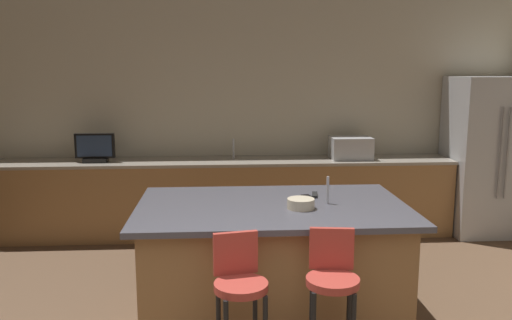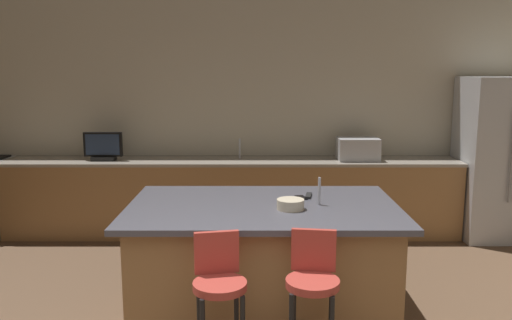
# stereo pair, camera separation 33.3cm
# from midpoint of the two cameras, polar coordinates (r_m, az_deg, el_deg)

# --- Properties ---
(wall_back) EXTENTS (7.60, 0.12, 2.93)m
(wall_back) POSITION_cam_midpoint_polar(r_m,az_deg,el_deg) (6.60, -0.35, 5.28)
(wall_back) COLOR beige
(wall_back) RESTS_ON ground_plane
(counter_back) EXTENTS (5.41, 0.62, 0.92)m
(counter_back) POSITION_cam_midpoint_polar(r_m,az_deg,el_deg) (6.38, -1.05, -4.03)
(counter_back) COLOR #9E7042
(counter_back) RESTS_ON ground_plane
(kitchen_island) EXTENTS (2.12, 1.34, 0.94)m
(kitchen_island) POSITION_cam_midpoint_polar(r_m,az_deg,el_deg) (4.30, 3.05, -10.78)
(kitchen_island) COLOR black
(kitchen_island) RESTS_ON ground_plane
(refrigerator) EXTENTS (0.85, 0.81, 1.90)m
(refrigerator) POSITION_cam_midpoint_polar(r_m,az_deg,el_deg) (6.89, 26.00, 0.15)
(refrigerator) COLOR #B7BABF
(refrigerator) RESTS_ON ground_plane
(microwave) EXTENTS (0.48, 0.36, 0.26)m
(microwave) POSITION_cam_midpoint_polar(r_m,az_deg,el_deg) (6.42, 12.46, 1.18)
(microwave) COLOR #B7BABF
(microwave) RESTS_ON counter_back
(tv_monitor) EXTENTS (0.45, 0.16, 0.34)m
(tv_monitor) POSITION_cam_midpoint_polar(r_m,az_deg,el_deg) (6.42, -14.70, 1.30)
(tv_monitor) COLOR black
(tv_monitor) RESTS_ON counter_back
(sink_faucet_back) EXTENTS (0.02, 0.02, 0.24)m
(sink_faucet_back) POSITION_cam_midpoint_polar(r_m,az_deg,el_deg) (6.37, -0.22, 1.24)
(sink_faucet_back) COLOR #B2B2B7
(sink_faucet_back) RESTS_ON counter_back
(sink_faucet_island) EXTENTS (0.02, 0.02, 0.22)m
(sink_faucet_island) POSITION_cam_midpoint_polar(r_m,az_deg,el_deg) (4.19, 9.18, -3.35)
(sink_faucet_island) COLOR #B2B2B7
(sink_faucet_island) RESTS_ON kitchen_island
(bar_stool_left) EXTENTS (0.34, 0.36, 0.96)m
(bar_stool_left) POSITION_cam_midpoint_polar(r_m,az_deg,el_deg) (3.44, -1.07, -14.48)
(bar_stool_left) COLOR #B23D33
(bar_stool_left) RESTS_ON ground_plane
(bar_stool_right) EXTENTS (0.34, 0.36, 0.97)m
(bar_stool_right) POSITION_cam_midpoint_polar(r_m,az_deg,el_deg) (3.49, 8.98, -14.10)
(bar_stool_right) COLOR #B23D33
(bar_stool_right) RESTS_ON ground_plane
(fruit_bowl) EXTENTS (0.21, 0.21, 0.08)m
(fruit_bowl) POSITION_cam_midpoint_polar(r_m,az_deg,el_deg) (4.04, 6.17, -4.79)
(fruit_bowl) COLOR beige
(fruit_bowl) RESTS_ON kitchen_island
(cell_phone) EXTENTS (0.10, 0.16, 0.01)m
(cell_phone) POSITION_cam_midpoint_polar(r_m,az_deg,el_deg) (4.40, 7.13, -4.07)
(cell_phone) COLOR black
(cell_phone) RESTS_ON kitchen_island
(tv_remote) EXTENTS (0.07, 0.18, 0.02)m
(tv_remote) POSITION_cam_midpoint_polar(r_m,az_deg,el_deg) (4.45, 7.90, -3.85)
(tv_remote) COLOR black
(tv_remote) RESTS_ON kitchen_island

